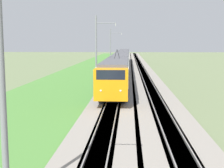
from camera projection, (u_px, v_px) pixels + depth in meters
name	position (u px, v px, depth m)	size (l,w,h in m)	color
ballast_main	(120.00, 77.00, 51.89)	(240.00, 4.40, 0.30)	gray
ballast_adjacent	(145.00, 77.00, 51.66)	(240.00, 4.40, 0.30)	gray
track_main	(120.00, 77.00, 51.88)	(240.00, 1.57, 0.45)	#4C4238
track_adjacent	(145.00, 77.00, 51.66)	(240.00, 1.57, 0.45)	#4C4238
grass_verge	(80.00, 77.00, 52.27)	(240.00, 12.27, 0.12)	#4C8438
passenger_train	(122.00, 60.00, 64.28)	(77.96, 2.98, 4.98)	orange
catenary_mast_near	(3.00, 76.00, 9.99)	(0.22, 2.56, 9.15)	slate
catenary_mast_mid	(97.00, 52.00, 38.26)	(0.22, 2.56, 9.09)	slate
catenary_mast_far	(111.00, 49.00, 66.55)	(0.22, 2.56, 8.81)	slate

